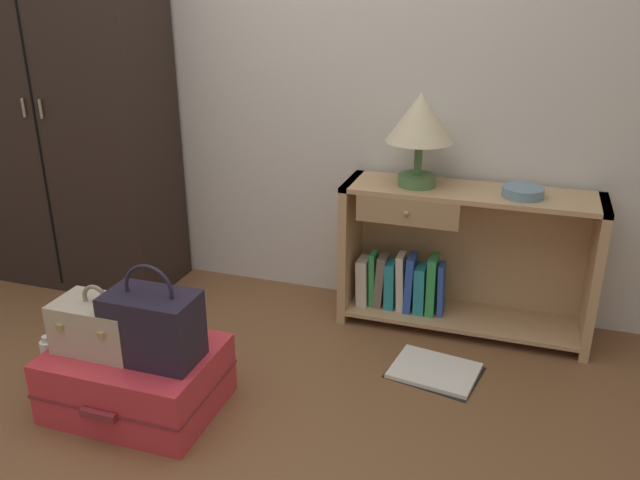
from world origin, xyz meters
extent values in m
plane|color=brown|center=(0.00, 0.00, 0.00)|extent=(9.00, 9.00, 0.00)
cube|color=beige|center=(0.00, 1.50, 1.30)|extent=(6.40, 0.10, 2.60)
cube|color=black|center=(-1.15, 1.20, 0.97)|extent=(1.04, 0.45, 1.94)
cube|color=black|center=(-1.15, 0.98, 0.97)|extent=(0.01, 0.01, 1.84)
cylinder|color=gray|center=(-1.20, 0.97, 0.97)|extent=(0.01, 0.01, 0.09)
cylinder|color=gray|center=(-1.10, 0.97, 0.97)|extent=(0.01, 0.01, 0.09)
cube|color=tan|center=(0.35, 1.26, 0.34)|extent=(0.04, 0.31, 0.68)
cube|color=tan|center=(1.45, 1.26, 0.34)|extent=(0.04, 0.31, 0.68)
cube|color=tan|center=(0.90, 1.26, 0.67)|extent=(1.13, 0.31, 0.02)
cube|color=tan|center=(0.90, 1.26, 0.06)|extent=(1.05, 0.31, 0.02)
cube|color=tan|center=(0.90, 1.41, 0.34)|extent=(1.05, 0.01, 0.66)
cube|color=#A68259|center=(0.64, 1.12, 0.60)|extent=(0.45, 0.02, 0.12)
sphere|color=#9E844C|center=(0.64, 1.10, 0.60)|extent=(0.02, 0.02, 0.02)
cube|color=beige|center=(0.43, 1.24, 0.18)|extent=(0.06, 0.12, 0.23)
cube|color=green|center=(0.48, 1.24, 0.20)|extent=(0.03, 0.09, 0.27)
cube|color=#726659|center=(0.51, 1.24, 0.19)|extent=(0.06, 0.10, 0.26)
cube|color=teal|center=(0.56, 1.24, 0.18)|extent=(0.05, 0.11, 0.23)
cube|color=beige|center=(0.61, 1.24, 0.20)|extent=(0.05, 0.10, 0.28)
cube|color=#2D51B2|center=(0.66, 1.24, 0.20)|extent=(0.04, 0.12, 0.28)
cube|color=teal|center=(0.71, 1.24, 0.18)|extent=(0.06, 0.12, 0.23)
cube|color=green|center=(0.76, 1.24, 0.21)|extent=(0.04, 0.12, 0.28)
cube|color=#2D51B2|center=(0.80, 1.24, 0.19)|extent=(0.03, 0.09, 0.26)
cylinder|color=#4C7542|center=(0.66, 1.26, 0.70)|extent=(0.17, 0.17, 0.05)
cylinder|color=#4C7542|center=(0.66, 1.26, 0.81)|extent=(0.04, 0.04, 0.15)
cone|color=beige|center=(0.66, 1.26, 0.99)|extent=(0.30, 0.30, 0.21)
cylinder|color=slate|center=(1.11, 1.24, 0.70)|extent=(0.18, 0.18, 0.04)
cube|color=#D1333D|center=(-0.20, 0.24, 0.13)|extent=(0.61, 0.45, 0.25)
cube|color=maroon|center=(-0.20, 0.24, 0.13)|extent=(0.62, 0.46, 0.01)
cube|color=maroon|center=(-0.20, 0.00, 0.13)|extent=(0.14, 0.02, 0.03)
cube|color=#B7A88E|center=(-0.32, 0.21, 0.35)|extent=(0.32, 0.20, 0.19)
torus|color=gray|center=(-0.32, 0.21, 0.46)|extent=(0.11, 0.02, 0.11)
cube|color=tan|center=(-0.40, 0.11, 0.38)|extent=(0.02, 0.01, 0.02)
cube|color=tan|center=(-0.23, 0.11, 0.38)|extent=(0.02, 0.01, 0.02)
cube|color=#231E2D|center=(-0.09, 0.22, 0.38)|extent=(0.33, 0.20, 0.26)
torus|color=#231E2D|center=(-0.09, 0.22, 0.53)|extent=(0.19, 0.01, 0.19)
cylinder|color=white|center=(-0.67, 0.31, 0.08)|extent=(0.06, 0.06, 0.16)
cylinder|color=silver|center=(-0.67, 0.31, 0.17)|extent=(0.04, 0.04, 0.02)
cube|color=white|center=(0.85, 0.83, 0.01)|extent=(0.38, 0.32, 0.02)
cube|color=black|center=(0.85, 0.83, 0.00)|extent=(0.41, 0.35, 0.01)
camera|label=1|loc=(1.12, -1.53, 1.54)|focal=36.42mm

